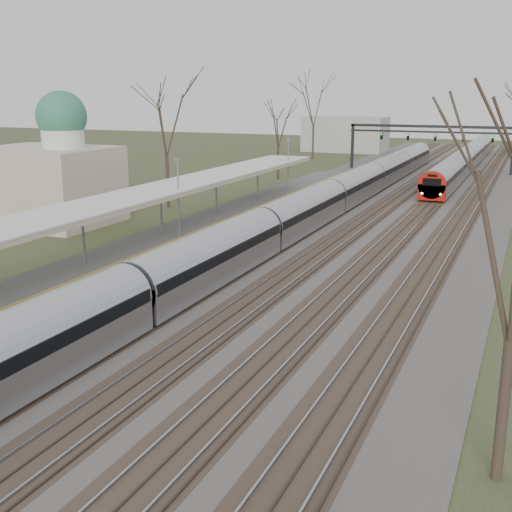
# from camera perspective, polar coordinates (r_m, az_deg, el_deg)

# --- Properties ---
(track_bed) EXTENTS (24.00, 160.00, 0.22)m
(track_bed) POSITION_cam_1_polar(r_m,az_deg,el_deg) (58.82, 10.48, 4.23)
(track_bed) COLOR #474442
(track_bed) RESTS_ON ground
(platform) EXTENTS (3.50, 69.00, 1.00)m
(platform) POSITION_cam_1_polar(r_m,az_deg,el_deg) (45.89, -6.05, 2.14)
(platform) COLOR #9E9B93
(platform) RESTS_ON ground
(canopy) EXTENTS (4.10, 50.00, 3.11)m
(canopy) POSITION_cam_1_polar(r_m,az_deg,el_deg) (41.47, -9.24, 5.55)
(canopy) COLOR slate
(canopy) RESTS_ON platform
(dome_building) EXTENTS (10.00, 8.00, 10.30)m
(dome_building) POSITION_cam_1_polar(r_m,az_deg,el_deg) (53.07, -17.96, 6.70)
(dome_building) COLOR #C0B59F
(dome_building) RESTS_ON ground
(signal_gantry) EXTENTS (21.00, 0.59, 6.08)m
(signal_gantry) POSITION_cam_1_polar(r_m,az_deg,el_deg) (87.60, 15.22, 10.41)
(signal_gantry) COLOR black
(signal_gantry) RESTS_ON ground
(tree_west_far) EXTENTS (5.50, 5.50, 11.33)m
(tree_west_far) POSITION_cam_1_polar(r_m,az_deg,el_deg) (58.00, -8.06, 12.10)
(tree_west_far) COLOR #2D231C
(tree_west_far) RESTS_ON ground
(train_near) EXTENTS (2.62, 90.21, 3.05)m
(train_near) POSITION_cam_1_polar(r_m,az_deg,el_deg) (54.89, 6.62, 5.16)
(train_near) COLOR #9B9EA5
(train_near) RESTS_ON ground
(train_far) EXTENTS (2.62, 60.21, 3.05)m
(train_far) POSITION_cam_1_polar(r_m,az_deg,el_deg) (91.84, 18.13, 8.21)
(train_far) COLOR #9B9EA5
(train_far) RESTS_ON ground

